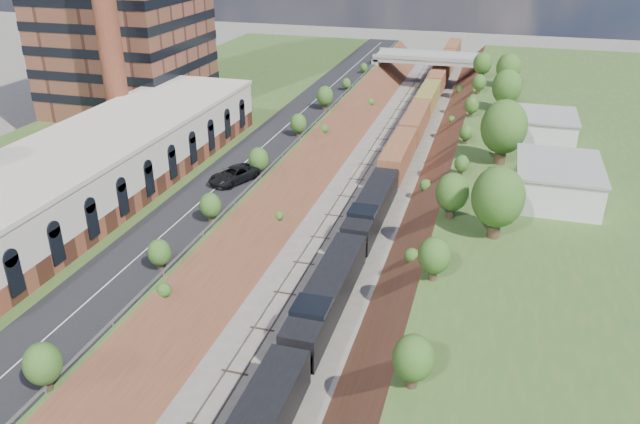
# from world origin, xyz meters

# --- Properties ---
(platform_left) EXTENTS (44.00, 180.00, 5.00)m
(platform_left) POSITION_xyz_m (-33.00, 60.00, 2.50)
(platform_left) COLOR #355C25
(platform_left) RESTS_ON ground
(platform_right) EXTENTS (44.00, 180.00, 5.00)m
(platform_right) POSITION_xyz_m (33.00, 60.00, 2.50)
(platform_right) COLOR #355C25
(platform_right) RESTS_ON ground
(embankment_left) EXTENTS (10.00, 180.00, 10.00)m
(embankment_left) POSITION_xyz_m (-11.00, 60.00, 0.00)
(embankment_left) COLOR brown
(embankment_left) RESTS_ON ground
(embankment_right) EXTENTS (10.00, 180.00, 10.00)m
(embankment_right) POSITION_xyz_m (11.00, 60.00, 0.00)
(embankment_right) COLOR brown
(embankment_right) RESTS_ON ground
(rail_left_track) EXTENTS (1.58, 180.00, 0.18)m
(rail_left_track) POSITION_xyz_m (-2.60, 60.00, 0.09)
(rail_left_track) COLOR gray
(rail_left_track) RESTS_ON ground
(rail_right_track) EXTENTS (1.58, 180.00, 0.18)m
(rail_right_track) POSITION_xyz_m (2.60, 60.00, 0.09)
(rail_right_track) COLOR gray
(rail_right_track) RESTS_ON ground
(road) EXTENTS (8.00, 180.00, 0.10)m
(road) POSITION_xyz_m (-15.50, 60.00, 5.05)
(road) COLOR black
(road) RESTS_ON platform_left
(guardrail) EXTENTS (0.10, 171.00, 0.70)m
(guardrail) POSITION_xyz_m (-11.40, 59.80, 5.55)
(guardrail) COLOR #99999E
(guardrail) RESTS_ON platform_left
(commercial_building) EXTENTS (14.30, 62.30, 7.00)m
(commercial_building) POSITION_xyz_m (-28.00, 38.00, 8.51)
(commercial_building) COLOR brown
(commercial_building) RESTS_ON platform_left
(overpass) EXTENTS (24.50, 8.30, 7.40)m
(overpass) POSITION_xyz_m (0.00, 122.00, 4.92)
(overpass) COLOR gray
(overpass) RESTS_ON ground
(white_building_near) EXTENTS (9.00, 12.00, 4.00)m
(white_building_near) POSITION_xyz_m (23.50, 52.00, 7.00)
(white_building_near) COLOR silver
(white_building_near) RESTS_ON platform_right
(white_building_far) EXTENTS (8.00, 10.00, 3.60)m
(white_building_far) POSITION_xyz_m (23.00, 74.00, 6.80)
(white_building_far) COLOR silver
(white_building_far) RESTS_ON platform_right
(tree_right_large) EXTENTS (5.25, 5.25, 7.61)m
(tree_right_large) POSITION_xyz_m (17.00, 40.00, 9.38)
(tree_right_large) COLOR #473323
(tree_right_large) RESTS_ON platform_right
(tree_left_crest) EXTENTS (2.45, 2.45, 3.55)m
(tree_left_crest) POSITION_xyz_m (-11.80, 20.00, 7.04)
(tree_left_crest) COLOR #473323
(tree_left_crest) RESTS_ON platform_left
(freight_train) EXTENTS (3.19, 162.28, 4.73)m
(freight_train) POSITION_xyz_m (2.60, 82.85, 2.70)
(freight_train) COLOR black
(freight_train) RESTS_ON ground
(suv) EXTENTS (5.58, 7.48, 1.89)m
(suv) POSITION_xyz_m (-14.14, 45.96, 6.04)
(suv) COLOR black
(suv) RESTS_ON road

